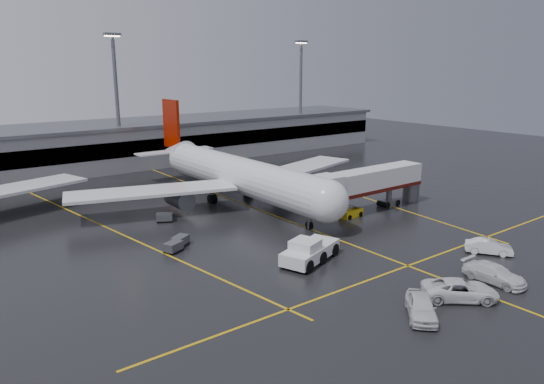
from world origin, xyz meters
TOP-DOWN VIEW (x-y plane):
  - ground at (0.00, 0.00)m, footprint 220.00×220.00m
  - apron_line_centre at (0.00, 0.00)m, footprint 0.25×90.00m
  - apron_line_stop at (0.00, -22.00)m, footprint 60.00×0.25m
  - apron_line_left at (-20.00, 10.00)m, footprint 9.99×69.35m
  - apron_line_right at (18.00, 10.00)m, footprint 7.57×69.64m
  - terminal at (0.00, 47.93)m, footprint 122.00×19.00m
  - light_mast_mid at (-5.00, 42.00)m, footprint 3.00×1.20m
  - light_mast_right at (40.00, 42.00)m, footprint 3.00×1.20m
  - main_airliner at (0.00, 9.70)m, footprint 48.80×45.60m
  - jet_bridge at (11.87, -6.00)m, footprint 19.90×3.40m
  - pushback_tractor at (-7.15, -15.08)m, footprint 8.07×5.35m
  - belt_loader at (7.85, -6.51)m, footprint 3.53×1.85m
  - service_van_a at (-2.56, -29.45)m, footprint 6.77×6.36m
  - service_van_b at (3.16, -29.32)m, footprint 2.45×5.87m
  - service_van_c at (9.63, -25.03)m, footprint 4.11×4.87m
  - service_van_d at (-7.83, -29.37)m, footprint 5.24×5.23m
  - baggage_cart_a at (-15.47, -2.75)m, footprint 2.38×2.15m
  - baggage_cart_b at (-17.00, -4.11)m, footprint 2.36×2.02m
  - baggage_cart_c at (-12.96, 6.55)m, footprint 2.38×2.09m

SIDE VIEW (x-z plane):
  - ground at x=0.00m, z-range 0.00..0.00m
  - apron_line_centre at x=0.00m, z-range 0.00..0.02m
  - apron_line_stop at x=0.00m, z-range 0.00..0.02m
  - apron_line_left at x=-20.00m, z-range 0.00..0.02m
  - apron_line_right at x=18.00m, z-range 0.00..0.02m
  - belt_loader at x=7.85m, z-range -0.55..1.62m
  - baggage_cart_a at x=-15.47m, z-range 0.07..1.19m
  - baggage_cart_b at x=-17.00m, z-range 0.07..1.19m
  - baggage_cart_c at x=-12.96m, z-range 0.07..1.19m
  - service_van_c at x=9.63m, z-range 0.00..1.58m
  - service_van_b at x=3.16m, z-range 0.00..1.70m
  - service_van_a at x=-2.56m, z-range 0.00..1.77m
  - service_van_d at x=-7.83m, z-range 0.00..1.80m
  - pushback_tractor at x=-7.15m, z-range -0.27..2.41m
  - jet_bridge at x=11.87m, z-range 0.91..6.96m
  - main_airliner at x=0.00m, z-range -2.84..11.26m
  - terminal at x=0.00m, z-range 0.02..8.62m
  - light_mast_mid at x=-5.00m, z-range 1.75..27.20m
  - light_mast_right at x=40.00m, z-range 1.75..27.20m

